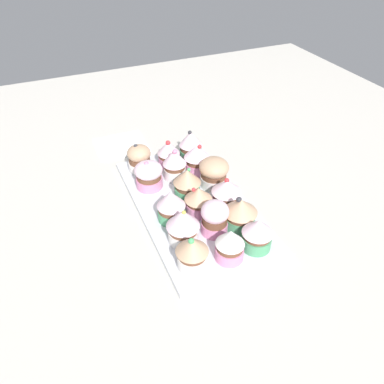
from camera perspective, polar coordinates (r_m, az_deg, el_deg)
ground_plane at (r=84.48cm, az=0.00°, el=-3.03°), size 180.00×180.00×3.00cm
baking_tray at (r=83.11cm, az=0.00°, el=-1.94°), size 43.42×23.32×1.20cm
cupcake_0 at (r=71.68cm, az=9.96°, el=-6.29°), size 5.98×5.98×6.83cm
cupcake_1 at (r=75.30cm, az=7.39°, el=-3.13°), size 6.91×6.91×7.32cm
cupcake_2 at (r=80.32cm, az=5.30°, el=-0.04°), size 6.50×6.50×6.93cm
cupcake_3 at (r=85.71cm, az=3.35°, el=3.07°), size 6.87×6.87×7.16cm
cupcake_4 at (r=90.20cm, az=0.75°, el=5.21°), size 6.26×6.26×7.71cm
cupcake_5 at (r=95.08cm, az=-0.20°, el=7.20°), size 5.86×5.86×7.97cm
cupcake_6 at (r=68.91cm, az=5.45°, el=-8.12°), size 5.45×5.45×6.81cm
cupcake_7 at (r=73.54cm, az=3.50°, el=-3.90°), size 5.58×5.58×7.51cm
cupcake_8 at (r=78.06cm, az=0.67°, el=-1.29°), size 5.93×5.93×6.72cm
cupcake_9 at (r=82.35cm, az=-0.78°, el=1.44°), size 6.17×6.17×7.33cm
cupcake_10 at (r=87.87cm, az=-2.85°, el=4.34°), size 5.64×5.64×8.11cm
cupcake_11 at (r=93.05cm, az=-3.59°, el=5.98°), size 5.57×5.57×6.95cm
cupcake_12 at (r=67.12cm, az=0.01°, el=-9.16°), size 6.02×6.02×7.40cm
cupcake_13 at (r=71.48cm, az=-1.39°, el=-5.08°), size 6.56×6.56×7.96cm
cupcake_14 at (r=76.41cm, az=-3.21°, el=-2.07°), size 5.95×5.95×7.21cm
cupcake_15 at (r=85.98cm, az=-6.63°, el=2.65°), size 6.51×6.51×6.83cm
cupcake_16 at (r=91.86cm, az=-8.06°, el=5.17°), size 5.70×5.70×7.09cm
napkin at (r=106.29cm, az=-10.78°, el=7.11°), size 12.63×13.68×0.60cm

